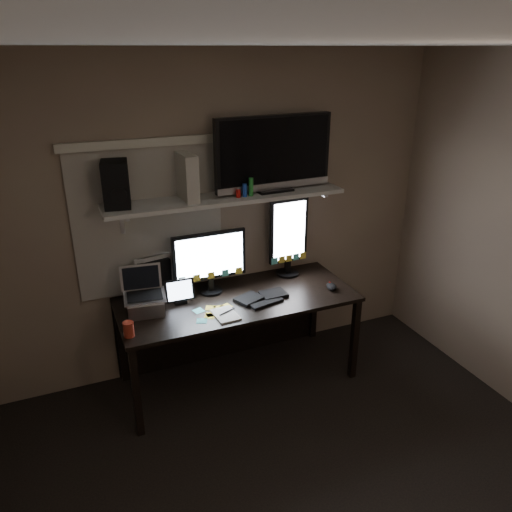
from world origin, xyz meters
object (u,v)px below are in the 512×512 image
game_console (187,177)px  laptop (144,293)px  monitor_landscape (210,262)px  monitor_portrait (288,237)px  desk (232,311)px  cup (129,329)px  speaker (116,184)px  keyboard (261,297)px  mouse (332,286)px  tv (274,154)px  tablet (179,291)px

game_console → laptop: bearing=-158.8°
monitor_landscape → game_console: game_console is taller
monitor_portrait → laptop: bearing=-173.2°
desk → monitor_portrait: (0.54, 0.12, 0.51)m
desk → monitor_landscape: (-0.16, 0.05, 0.43)m
cup → speaker: size_ratio=0.33×
desk → keyboard: bearing=-49.6°
keyboard → mouse: 0.58m
desk → cup: 0.95m
monitor_portrait → monitor_landscape: bearing=-177.5°
tv → cup: bearing=-163.6°
tv → speaker: size_ratio=2.95×
tablet → game_console: bearing=42.4°
tv → mouse: bearing=-46.3°
speaker → desk: bearing=1.6°
monitor_portrait → tv: 0.72m
monitor_portrait → laptop: (-1.23, -0.21, -0.17)m
monitor_portrait → laptop: size_ratio=2.06×
desk → keyboard: (0.17, -0.19, 0.19)m
tablet → game_console: game_console is taller
monitor_portrait → tv: bearing=-167.4°
keyboard → cup: 1.03m
keyboard → laptop: size_ratio=1.25×
mouse → monitor_landscape: bearing=173.9°
cup → game_console: 1.13m
monitor_landscape → mouse: bearing=-20.0°
keyboard → tv: size_ratio=0.43×
mouse → speaker: (-1.52, 0.37, 0.89)m
game_console → tablet: bearing=-141.3°
monitor_landscape → keyboard: bearing=-38.1°
mouse → tv: (-0.36, 0.34, 1.01)m
monitor_landscape → speaker: bearing=174.9°
desk → laptop: 0.77m
laptop → cup: laptop is taller
desk → cup: cup is taller
desk → keyboard: 0.32m
game_console → keyboard: bearing=-35.5°
monitor_landscape → monitor_portrait: 0.70m
mouse → game_console: 1.41m
desk → tv: tv is taller
tablet → cup: tablet is taller
tv → keyboard: bearing=-131.1°
keyboard → tv: (0.21, 0.27, 1.02)m
keyboard → cup: (-1.02, -0.16, 0.04)m
keyboard → mouse: bearing=-19.2°
tablet → tv: (0.80, 0.10, 0.93)m
keyboard → laptop: 0.87m
laptop → monitor_portrait: bearing=16.6°
monitor_portrait → tablet: bearing=-174.0°
desk → game_console: bearing=162.0°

